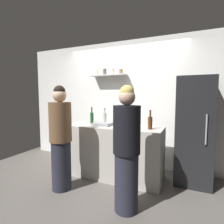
# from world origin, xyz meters

# --- Properties ---
(ground_plane) EXTENTS (5.28, 5.28, 0.00)m
(ground_plane) POSITION_xyz_m (0.00, 0.00, 0.00)
(ground_plane) COLOR #59544F
(back_wall_assembly) EXTENTS (4.80, 0.32, 2.60)m
(back_wall_assembly) POSITION_xyz_m (-0.00, 1.25, 1.30)
(back_wall_assembly) COLOR white
(back_wall_assembly) RESTS_ON ground
(refrigerator) EXTENTS (0.57, 0.61, 1.77)m
(refrigerator) POSITION_xyz_m (1.36, 0.85, 0.89)
(refrigerator) COLOR black
(refrigerator) RESTS_ON ground
(counter) EXTENTS (1.79, 0.63, 0.93)m
(counter) POSITION_xyz_m (0.01, 0.53, 0.46)
(counter) COLOR #B7B2A8
(counter) RESTS_ON ground
(baking_pan) EXTENTS (0.34, 0.24, 0.05)m
(baking_pan) POSITION_xyz_m (-0.17, 0.50, 0.95)
(baking_pan) COLOR gray
(baking_pan) RESTS_ON counter
(utensil_holder) EXTENTS (0.10, 0.10, 0.22)m
(utensil_holder) POSITION_xyz_m (0.07, 0.68, 0.98)
(utensil_holder) COLOR #B2B2B7
(utensil_holder) RESTS_ON counter
(wine_bottle_pale_glass) EXTENTS (0.08, 0.08, 0.29)m
(wine_bottle_pale_glass) POSITION_xyz_m (-0.27, 0.80, 1.04)
(wine_bottle_pale_glass) COLOR #B2BFB2
(wine_bottle_pale_glass) RESTS_ON counter
(wine_bottle_green_glass) EXTENTS (0.06, 0.06, 0.32)m
(wine_bottle_green_glass) POSITION_xyz_m (-0.46, 0.63, 1.05)
(wine_bottle_green_glass) COLOR #19471E
(wine_bottle_green_glass) RESTS_ON counter
(wine_bottle_amber_glass) EXTENTS (0.07, 0.07, 0.31)m
(wine_bottle_amber_glass) POSITION_xyz_m (0.70, 0.48, 1.04)
(wine_bottle_amber_glass) COLOR #472814
(wine_bottle_amber_glass) RESTS_ON counter
(water_bottle_plastic) EXTENTS (0.09, 0.09, 0.20)m
(water_bottle_plastic) POSITION_xyz_m (0.10, 0.52, 1.02)
(water_bottle_plastic) COLOR silver
(water_bottle_plastic) RESTS_ON counter
(person_blonde) EXTENTS (0.34, 0.34, 1.60)m
(person_blonde) POSITION_xyz_m (0.57, -0.30, 0.78)
(person_blonde) COLOR #262633
(person_blonde) RESTS_ON ground
(person_brown_jacket) EXTENTS (0.34, 0.34, 1.62)m
(person_brown_jacket) POSITION_xyz_m (-0.54, -0.20, 0.80)
(person_brown_jacket) COLOR #262633
(person_brown_jacket) RESTS_ON ground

